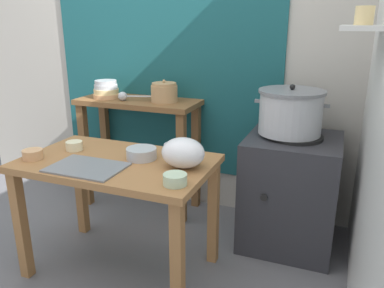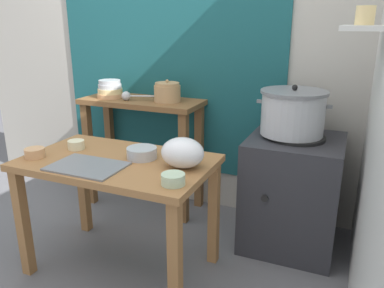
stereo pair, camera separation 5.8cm
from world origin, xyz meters
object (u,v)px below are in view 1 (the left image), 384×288
(steamer_pot, at_px, (291,112))
(prep_bowl_1, at_px, (175,179))
(bowl_stack_enamel, at_px, (106,90))
(back_shelf_table, at_px, (139,127))
(prep_bowl_2, at_px, (74,145))
(prep_bowl_0, at_px, (33,154))
(prep_bowl_3, at_px, (174,149))
(serving_tray, at_px, (87,167))
(prep_table, at_px, (118,178))
(prep_bowl_4, at_px, (141,153))
(stove_block, at_px, (290,191))
(ladle, at_px, (124,96))
(clay_pot, at_px, (164,92))
(plastic_bag, at_px, (183,153))

(steamer_pot, distance_m, prep_bowl_1, 1.01)
(bowl_stack_enamel, distance_m, prep_bowl_1, 1.45)
(back_shelf_table, xyz_separation_m, prep_bowl_1, (0.77, -1.02, 0.07))
(steamer_pot, xyz_separation_m, prep_bowl_2, (-1.21, -0.65, -0.17))
(prep_bowl_0, distance_m, prep_bowl_2, 0.25)
(steamer_pot, xyz_separation_m, prep_bowl_3, (-0.61, -0.50, -0.17))
(serving_tray, height_order, prep_bowl_0, prep_bowl_0)
(prep_table, bearing_deg, serving_tray, -115.03)
(serving_tray, distance_m, prep_bowl_4, 0.32)
(prep_bowl_3, bearing_deg, stove_block, 36.37)
(prep_bowl_3, bearing_deg, bowl_stack_enamel, 145.59)
(back_shelf_table, distance_m, prep_bowl_4, 0.87)
(prep_bowl_2, bearing_deg, prep_bowl_0, -119.29)
(prep_bowl_4, bearing_deg, prep_bowl_1, -39.16)
(ladle, bearing_deg, prep_table, -62.50)
(ladle, bearing_deg, prep_bowl_0, -94.67)
(stove_block, height_order, steamer_pot, steamer_pot)
(steamer_pot, height_order, clay_pot, steamer_pot)
(serving_tray, bearing_deg, stove_block, 41.10)
(prep_bowl_0, bearing_deg, back_shelf_table, 81.31)
(steamer_pot, relative_size, prep_bowl_0, 4.09)
(plastic_bag, height_order, prep_bowl_0, plastic_bag)
(bowl_stack_enamel, bearing_deg, ladle, -14.49)
(steamer_pot, distance_m, prep_bowl_0, 1.60)
(plastic_bag, xyz_separation_m, prep_bowl_0, (-0.86, -0.20, -0.05))
(prep_bowl_3, bearing_deg, prep_bowl_2, -165.38)
(plastic_bag, relative_size, prep_bowl_1, 2.02)
(serving_tray, distance_m, prep_bowl_2, 0.35)
(plastic_bag, bearing_deg, prep_bowl_0, -167.22)
(ladle, bearing_deg, serving_tray, -71.38)
(plastic_bag, distance_m, prep_bowl_4, 0.28)
(back_shelf_table, bearing_deg, bowl_stack_enamel, -173.63)
(serving_tray, distance_m, prep_bowl_1, 0.54)
(back_shelf_table, xyz_separation_m, stove_block, (1.22, -0.13, -0.30))
(serving_tray, relative_size, plastic_bag, 1.67)
(bowl_stack_enamel, relative_size, prep_bowl_0, 1.80)
(bowl_stack_enamel, height_order, prep_bowl_2, bowl_stack_enamel)
(back_shelf_table, relative_size, prep_bowl_4, 5.46)
(bowl_stack_enamel, distance_m, plastic_bag, 1.25)
(stove_block, distance_m, plastic_bag, 0.93)
(back_shelf_table, bearing_deg, stove_block, -6.08)
(prep_table, distance_m, stove_block, 1.17)
(back_shelf_table, height_order, prep_bowl_1, back_shelf_table)
(prep_bowl_2, bearing_deg, back_shelf_table, 87.93)
(clay_pot, bearing_deg, prep_bowl_0, -111.12)
(steamer_pot, xyz_separation_m, clay_pot, (-0.95, 0.11, 0.05))
(ladle, bearing_deg, prep_bowl_3, -38.99)
(serving_tray, bearing_deg, prep_bowl_4, 50.59)
(prep_table, distance_m, prep_bowl_3, 0.37)
(prep_bowl_3, bearing_deg, clay_pot, 119.70)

